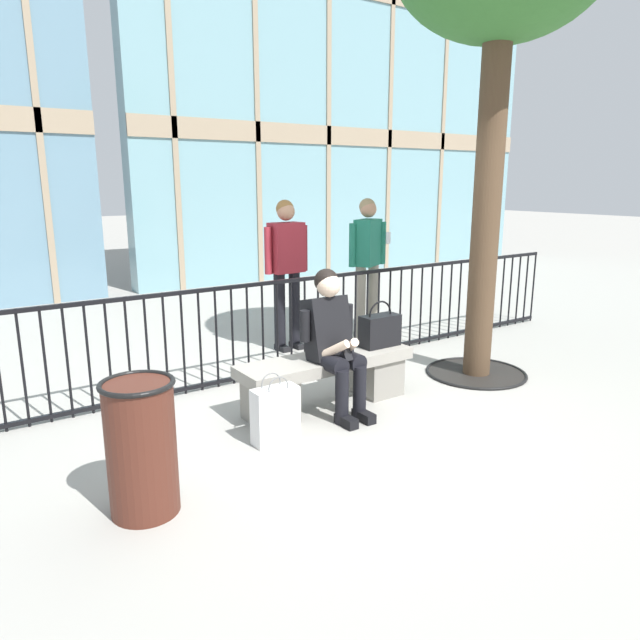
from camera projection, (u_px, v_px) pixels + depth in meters
ground_plane at (326, 406)px, 5.07m from camera, size 60.00×60.00×0.00m
stone_bench at (327, 376)px, 5.01m from camera, size 1.60×0.44×0.45m
seated_person_with_phone at (333, 337)px, 4.80m from camera, size 0.52×0.66×1.21m
handbag_on_bench at (380, 330)px, 5.24m from camera, size 0.37×0.18×0.42m
shopping_bag at (275, 414)px, 4.32m from camera, size 0.35×0.15×0.53m
bystander_at_railing at (367, 257)px, 7.13m from camera, size 0.55×0.37×1.71m
bystander_further_back at (286, 263)px, 6.58m from camera, size 0.55×0.27×1.71m
plaza_railing at (270, 328)px, 5.74m from camera, size 8.38×0.04×0.97m
trash_can at (141, 446)px, 3.36m from camera, size 0.43×0.43×0.82m
building_facade_right at (355, 50)px, 11.81m from camera, size 9.63×0.43×9.00m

